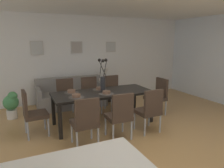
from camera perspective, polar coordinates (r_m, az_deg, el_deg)
ground_plane at (r=4.06m, az=5.90°, el=-15.52°), size 9.00×9.00×0.00m
back_wall_panel at (r=6.63m, az=-8.30°, el=6.86°), size 9.00×0.10×2.60m
dining_table at (r=4.66m, az=-2.47°, el=-2.98°), size 2.20×0.90×0.74m
dining_chair_near_left at (r=3.70m, az=-7.25°, el=-9.69°), size 0.44×0.44×0.92m
dining_chair_near_right at (r=5.33m, az=-12.43°, el=-3.11°), size 0.44×0.44×0.92m
dining_chair_far_left at (r=3.96m, az=2.23°, el=-8.12°), size 0.45×0.45×0.92m
dining_chair_far_right at (r=5.48m, az=-5.87°, el=-2.50°), size 0.46×0.46×0.92m
dining_chair_mid_left at (r=4.31m, az=10.31°, el=-6.62°), size 0.45×0.45×0.92m
dining_chair_mid_right at (r=5.69m, az=0.30°, el=-1.89°), size 0.47×0.47×0.92m
dining_chair_head_west at (r=4.39m, az=-21.13°, el=-6.92°), size 0.47×0.47×0.92m
dining_chair_head_east at (r=5.44m, az=12.45°, el=-2.83°), size 0.45×0.45×0.92m
centerpiece_vase at (r=4.58m, az=-2.51°, el=1.29°), size 0.21×0.23×0.73m
placemat_near_left at (r=4.25m, az=-9.72°, el=-3.58°), size 0.32×0.32×0.01m
bowl_near_left at (r=4.25m, az=-9.74°, el=-3.09°), size 0.17×0.17×0.07m
placemat_near_right at (r=4.63m, az=-11.02°, el=-2.35°), size 0.32×0.32×0.01m
bowl_near_right at (r=4.62m, az=-11.04°, el=-1.91°), size 0.17×0.17×0.07m
placemat_far_left at (r=4.46m, az=-1.50°, el=-2.69°), size 0.32×0.32×0.01m
bowl_far_left at (r=4.45m, az=-1.51°, el=-2.22°), size 0.17×0.17×0.07m
placemat_far_right at (r=4.82m, az=-3.39°, el=-1.59°), size 0.32×0.32×0.01m
bowl_far_right at (r=4.82m, az=-3.39°, el=-1.16°), size 0.17×0.17×0.07m
sofa at (r=6.15m, az=-11.07°, el=-3.29°), size 1.90×0.84×0.80m
side_table at (r=6.52m, az=-1.83°, el=-2.39°), size 0.36×0.36×0.52m
table_lamp at (r=6.39m, az=-1.86°, el=3.12°), size 0.22×0.22×0.51m
framed_picture_left at (r=6.30m, az=-19.86°, el=9.26°), size 0.35×0.03×0.39m
framed_picture_center at (r=6.50m, az=-9.66°, el=9.85°), size 0.35×0.03×0.36m
framed_picture_right at (r=6.89m, az=-0.31°, el=10.11°), size 0.33×0.03×0.33m
potted_plant at (r=5.58m, az=-25.83°, el=-4.86°), size 0.36×0.36×0.67m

